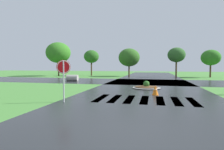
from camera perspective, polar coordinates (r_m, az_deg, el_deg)
ground_plane at (r=5.43m, az=7.08°, el=-19.70°), size 120.00×120.00×0.10m
asphalt_roadway at (r=15.13m, az=10.90°, el=-4.80°), size 9.67×80.00×0.01m
asphalt_cross_road at (r=23.21m, az=11.58°, el=-2.11°), size 90.00×8.70×0.01m
crosswalk_stripes at (r=11.09m, az=10.18°, el=-7.64°), size 5.85×2.85×0.01m
stop_sign at (r=10.38m, az=-14.98°, el=1.21°), size 0.71×0.33×2.35m
median_island at (r=16.56m, az=10.74°, el=-3.67°), size 2.48×2.33×0.68m
drainage_pipe_stack at (r=24.36m, az=-12.37°, el=-0.90°), size 1.56×0.99×0.83m
traffic_cone at (r=12.93m, az=13.46°, el=-4.65°), size 0.45×0.45×0.70m
background_treeline at (r=33.88m, az=3.91°, el=6.31°), size 40.52×6.07×6.61m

